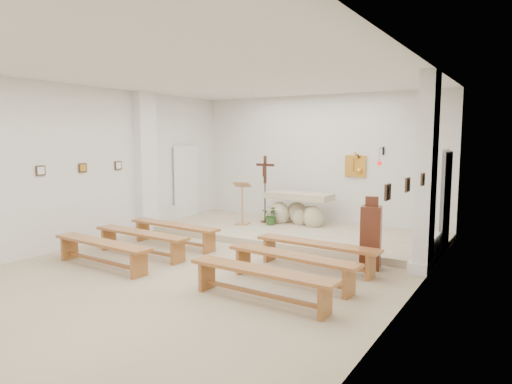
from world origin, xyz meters
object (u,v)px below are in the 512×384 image
Objects in this scene: crucifix_stand at (265,184)px; donation_pedestal at (371,237)px; bench_left_front at (174,229)px; lectern at (242,203)px; altar at (298,211)px; bench_right_third at (261,277)px; bench_right_second at (292,262)px; bench_right_front at (317,249)px; bench_left_second at (141,238)px; bench_left_third at (102,248)px.

crucifix_stand is 4.27m from donation_pedestal.
lectern is at bearing 85.86° from bench_left_front.
altar reaches higher than bench_right_third.
donation_pedestal is 0.56× the size of bench_right_second.
bench_right_front and bench_right_third have the same top height.
bench_right_front is 1.00× the size of bench_right_second.
crucifix_stand is 0.74× the size of bench_right_second.
crucifix_stand reaches higher than bench_right_front.
bench_right_third is at bearing -84.26° from bench_right_second.
crucifix_stand is 5.59m from bench_right_third.
crucifix_stand reaches higher than bench_right_second.
donation_pedestal is at bearing 22.96° from bench_left_second.
altar reaches higher than bench_right_second.
crucifix_stand is at bearing 80.76° from bench_left_front.
bench_right_third is at bearing -26.32° from bench_left_front.
crucifix_stand is at bearing 122.19° from bench_right_third.
donation_pedestal is (3.56, -2.28, -0.58)m from crucifix_stand.
altar is 5.40m from bench_right_third.
altar is 1.00× the size of crucifix_stand.
bench_right_third is (3.40, -0.98, 0.00)m from bench_left_second.
crucifix_stand is 4.77m from bench_right_second.
altar is 4.34m from bench_left_second.
bench_left_front is at bearing 92.88° from bench_left_second.
bench_left_second is 1.00× the size of bench_right_third.
altar is at bearing 18.50° from crucifix_stand.
lectern is 5.24m from bench_right_third.
bench_left_front is 1.00× the size of bench_left_second.
altar is 1.32× the size of donation_pedestal.
bench_left_second and bench_left_third have the same top height.
donation_pedestal is (2.71, -2.53, 0.09)m from altar.
lectern reaches higher than bench_left_second.
crucifix_stand reaches higher than bench_left_third.
bench_right_front is (3.09, -2.26, -0.34)m from lectern.
bench_left_second is at bearing -97.82° from crucifix_stand.
bench_left_front is at bearing 152.37° from bench_right_third.
donation_pedestal is 4.92m from bench_left_third.
bench_right_second is (3.40, 0.00, 0.00)m from bench_left_second.
bench_left_second is 3.54m from bench_right_third.
altar is 3.44m from bench_left_front.
altar reaches higher than bench_left_second.
bench_right_third is (3.40, -1.96, 0.00)m from bench_left_front.
altar is at bearing 120.70° from bench_right_second.
lectern reaches higher than altar.
bench_right_second is at bearing 2.88° from bench_left_second.
bench_right_second is at bearing -52.37° from crucifix_stand.
bench_left_third is 3.40m from bench_right_third.
bench_right_second is 1.01× the size of bench_right_third.
bench_right_second is (3.09, -3.24, -0.34)m from lectern.
bench_right_second is at bearing -62.24° from lectern.
bench_right_second is 3.54m from bench_left_third.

